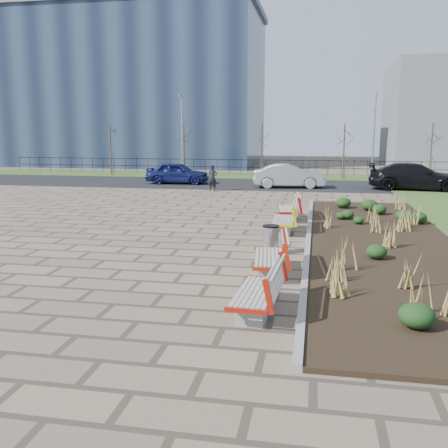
% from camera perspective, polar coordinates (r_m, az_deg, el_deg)
% --- Properties ---
extents(ground, '(120.00, 120.00, 0.00)m').
position_cam_1_polar(ground, '(12.34, -9.49, -6.44)').
color(ground, '#786652').
rests_on(ground, ground).
extents(planting_bed, '(4.50, 18.00, 0.10)m').
position_cam_1_polar(planting_bed, '(16.59, 17.68, -2.18)').
color(planting_bed, black).
rests_on(planting_bed, ground).
extents(planting_curb, '(0.16, 18.00, 0.15)m').
position_cam_1_polar(planting_curb, '(16.45, 9.61, -1.83)').
color(planting_curb, gray).
rests_on(planting_curb, ground).
extents(grass_verge_far, '(80.00, 5.00, 0.04)m').
position_cam_1_polar(grass_verge_far, '(39.44, 4.51, 5.49)').
color(grass_verge_far, '#33511E').
rests_on(grass_verge_far, ground).
extents(road, '(80.00, 7.00, 0.02)m').
position_cam_1_polar(road, '(33.51, 3.42, 4.56)').
color(road, black).
rests_on(road, ground).
extents(bench_a, '(1.02, 2.15, 1.00)m').
position_cam_1_polar(bench_a, '(9.98, 3.64, -7.46)').
color(bench_a, '#A7180B').
rests_on(bench_a, ground).
extents(bench_b, '(1.10, 2.18, 1.00)m').
position_cam_1_polar(bench_b, '(12.65, 5.17, -3.55)').
color(bench_b, red).
rests_on(bench_b, ground).
extents(bench_c, '(0.93, 2.11, 1.00)m').
position_cam_1_polar(bench_c, '(17.89, 6.80, 0.65)').
color(bench_c, '#D7CB0B').
rests_on(bench_c, ground).
extents(bench_d, '(1.15, 2.20, 1.00)m').
position_cam_1_polar(bench_d, '(20.46, 7.29, 1.91)').
color(bench_d, '#A90B1B').
rests_on(bench_d, ground).
extents(litter_bin, '(0.47, 0.47, 0.85)m').
position_cam_1_polar(litter_bin, '(14.67, 5.35, -1.86)').
color(litter_bin, '#B2B2B7').
rests_on(litter_bin, ground).
extents(pedestrian, '(0.58, 0.39, 1.55)m').
position_cam_1_polar(pedestrian, '(29.66, -1.33, 5.26)').
color(pedestrian, black).
rests_on(pedestrian, ground).
extents(car_blue, '(4.28, 1.86, 1.43)m').
position_cam_1_polar(car_blue, '(33.88, -5.33, 5.83)').
color(car_blue, '#121851').
rests_on(car_blue, road).
extents(car_silver, '(4.61, 2.10, 1.46)m').
position_cam_1_polar(car_silver, '(31.64, 7.42, 5.47)').
color(car_silver, gray).
rests_on(car_silver, road).
extents(car_black, '(5.73, 2.78, 1.61)m').
position_cam_1_polar(car_black, '(32.28, 21.06, 5.08)').
color(car_black, black).
rests_on(car_black, road).
extents(tree_a, '(1.40, 1.40, 4.00)m').
position_cam_1_polar(tree_a, '(40.90, -12.83, 8.28)').
color(tree_a, '#4C3D2D').
rests_on(tree_a, grass_verge_far).
extents(tree_b, '(1.40, 1.40, 4.00)m').
position_cam_1_polar(tree_b, '(38.93, -4.60, 8.40)').
color(tree_b, '#4C3D2D').
rests_on(tree_b, grass_verge_far).
extents(tree_c, '(1.40, 1.40, 4.00)m').
position_cam_1_polar(tree_c, '(37.82, 4.31, 8.34)').
color(tree_c, '#4C3D2D').
rests_on(tree_c, grass_verge_far).
extents(tree_d, '(1.40, 1.40, 4.00)m').
position_cam_1_polar(tree_d, '(37.64, 13.52, 8.06)').
color(tree_d, '#4C3D2D').
rests_on(tree_d, grass_verge_far).
extents(tree_e, '(1.40, 1.40, 4.00)m').
position_cam_1_polar(tree_e, '(38.41, 22.57, 7.59)').
color(tree_e, '#4C3D2D').
rests_on(tree_e, grass_verge_far).
extents(lamp_west, '(0.24, 0.60, 6.00)m').
position_cam_1_polar(lamp_west, '(38.42, -4.82, 9.86)').
color(lamp_west, gray).
rests_on(lamp_west, grass_verge_far).
extents(lamp_east, '(0.24, 0.60, 6.00)m').
position_cam_1_polar(lamp_east, '(37.27, 16.74, 9.42)').
color(lamp_east, gray).
rests_on(lamp_east, grass_verge_far).
extents(railing_fence, '(44.00, 0.10, 1.20)m').
position_cam_1_polar(railing_fence, '(40.88, 4.75, 6.54)').
color(railing_fence, black).
rests_on(railing_fence, grass_verge_far).
extents(building_glass, '(40.00, 14.00, 15.00)m').
position_cam_1_polar(building_glass, '(57.48, -17.06, 14.17)').
color(building_glass, '#192338').
rests_on(building_glass, ground).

